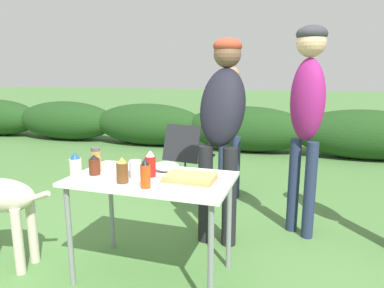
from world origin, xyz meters
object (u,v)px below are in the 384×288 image
object	(u,v)px
standing_person_in_dark_puffer	(230,119)
folding_table	(152,188)
mixing_bowl	(166,166)
plate_stack	(127,170)
food_tray	(190,179)
standing_person_in_olive_jacket	(307,103)
bbq_sauce_bottle	(94,165)
mayo_bottle	(76,168)
spice_jar	(96,160)
camp_chair_green_behind_table	(188,152)
ketchup_bottle	(150,164)
standing_person_in_red_jacket	(222,116)
beer_bottle	(122,171)
hot_sauce_bottle	(145,174)
paper_cup_stack	(135,170)

from	to	relation	value
standing_person_in_dark_puffer	folding_table	bearing A→B (deg)	-85.52
mixing_bowl	plate_stack	bearing A→B (deg)	-150.95
food_tray	standing_person_in_olive_jacket	xyz separation A→B (m)	(0.70, 1.06, 0.42)
bbq_sauce_bottle	mayo_bottle	distance (m)	0.18
spice_jar	standing_person_in_olive_jacket	distance (m)	1.79
camp_chair_green_behind_table	ketchup_bottle	bearing A→B (deg)	-70.64
spice_jar	ketchup_bottle	distance (m)	0.42
mixing_bowl	standing_person_in_red_jacket	distance (m)	0.70
folding_table	beer_bottle	bearing A→B (deg)	-127.59
folding_table	mixing_bowl	size ratio (longest dim) A/B	5.67
standing_person_in_olive_jacket	standing_person_in_red_jacket	bearing A→B (deg)	-120.53
mixing_bowl	beer_bottle	xyz separation A→B (m)	(-0.16, -0.36, 0.05)
plate_stack	food_tray	bearing A→B (deg)	-10.85
plate_stack	standing_person_in_dark_puffer	world-z (taller)	standing_person_in_dark_puffer
beer_bottle	standing_person_in_red_jacket	world-z (taller)	standing_person_in_red_jacket
beer_bottle	standing_person_in_dark_puffer	size ratio (longest dim) A/B	0.11
bbq_sauce_bottle	standing_person_in_red_jacket	size ratio (longest dim) A/B	0.08
folding_table	camp_chair_green_behind_table	size ratio (longest dim) A/B	1.32
mayo_bottle	spice_jar	bearing A→B (deg)	91.37
beer_bottle	standing_person_in_olive_jacket	bearing A→B (deg)	46.44
mixing_bowl	standing_person_in_red_jacket	size ratio (longest dim) A/B	0.11
folding_table	plate_stack	size ratio (longest dim) A/B	4.31
standing_person_in_olive_jacket	hot_sauce_bottle	bearing A→B (deg)	-89.48
spice_jar	beer_bottle	world-z (taller)	spice_jar
ketchup_bottle	bbq_sauce_bottle	bearing A→B (deg)	-168.79
paper_cup_stack	mayo_bottle	size ratio (longest dim) A/B	0.65
standing_person_in_dark_puffer	camp_chair_green_behind_table	size ratio (longest dim) A/B	1.83
mixing_bowl	hot_sauce_bottle	distance (m)	0.41
spice_jar	ketchup_bottle	xyz separation A→B (m)	(0.42, 0.01, 0.00)
paper_cup_stack	spice_jar	distance (m)	0.36
folding_table	bbq_sauce_bottle	distance (m)	0.43
standing_person_in_red_jacket	standing_person_in_olive_jacket	size ratio (longest dim) A/B	0.95
paper_cup_stack	beer_bottle	size ratio (longest dim) A/B	0.74
spice_jar	camp_chair_green_behind_table	bearing A→B (deg)	88.02
food_tray	hot_sauce_bottle	xyz separation A→B (m)	(-0.23, -0.17, 0.06)
ketchup_bottle	camp_chair_green_behind_table	distance (m)	1.97
folding_table	spice_jar	world-z (taller)	spice_jar
mayo_bottle	ketchup_bottle	bearing A→B (deg)	30.94
mixing_bowl	spice_jar	size ratio (longest dim) A/B	1.09
plate_stack	standing_person_in_red_jacket	size ratio (longest dim) A/B	0.15
food_tray	paper_cup_stack	size ratio (longest dim) A/B	2.84
plate_stack	spice_jar	bearing A→B (deg)	-167.97
mixing_bowl	beer_bottle	bearing A→B (deg)	-113.97
mixing_bowl	paper_cup_stack	xyz separation A→B (m)	(-0.12, -0.26, 0.03)
standing_person_in_dark_puffer	hot_sauce_bottle	bearing A→B (deg)	-83.28
spice_jar	folding_table	bearing A→B (deg)	-0.98
folding_table	beer_bottle	size ratio (longest dim) A/B	6.45
folding_table	bbq_sauce_bottle	world-z (taller)	bbq_sauce_bottle
food_tray	spice_jar	world-z (taller)	spice_jar
bbq_sauce_bottle	folding_table	bearing A→B (deg)	8.89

